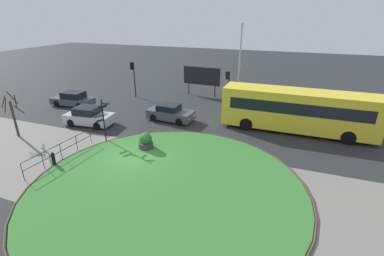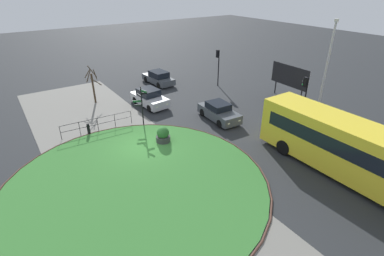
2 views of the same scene
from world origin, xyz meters
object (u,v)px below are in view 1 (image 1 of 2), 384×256
at_px(bus_yellow, 297,110).
at_px(lamppost_tall, 240,63).
at_px(car_near_lane, 89,117).
at_px(planter_near_signpost, 146,142).
at_px(traffic_light_near, 228,81).
at_px(car_trailing, 73,99).
at_px(billboard_left, 202,76).
at_px(car_far_lane, 170,113).
at_px(signpost_directional, 103,117).
at_px(traffic_light_far, 133,72).
at_px(street_tree_bare, 14,114).
at_px(bollard_foreground, 53,159).

distance_m(bus_yellow, lamppost_tall, 8.33).
distance_m(car_near_lane, planter_near_signpost, 7.11).
distance_m(car_near_lane, traffic_light_near, 13.30).
distance_m(car_trailing, planter_near_signpost, 13.14).
bearing_deg(planter_near_signpost, billboard_left, 93.39).
bearing_deg(car_far_lane, signpost_directional, -111.52).
bearing_deg(car_near_lane, traffic_light_far, 90.66).
relative_size(bus_yellow, car_far_lane, 2.78).
bearing_deg(bus_yellow, street_tree_bare, 23.79).
bearing_deg(bus_yellow, car_trailing, 2.82).
bearing_deg(bollard_foreground, street_tree_bare, 157.88).
relative_size(car_near_lane, billboard_left, 0.95).
bearing_deg(signpost_directional, planter_near_signpost, -1.19).
height_order(car_far_lane, lamppost_tall, lamppost_tall).
bearing_deg(bus_yellow, traffic_light_near, -34.31).
relative_size(car_near_lane, traffic_light_far, 1.08).
bearing_deg(car_near_lane, bus_yellow, 10.28).
height_order(billboard_left, planter_near_signpost, billboard_left).
height_order(lamppost_tall, planter_near_signpost, lamppost_tall).
xyz_separation_m(billboard_left, street_tree_bare, (-9.24, -15.76, -0.38)).
distance_m(lamppost_tall, planter_near_signpost, 13.45).
bearing_deg(lamppost_tall, bus_yellow, -43.59).
xyz_separation_m(bus_yellow, car_far_lane, (-10.20, -1.28, -1.09)).
distance_m(signpost_directional, bus_yellow, 14.54).
relative_size(signpost_directional, car_far_lane, 0.78).
xyz_separation_m(traffic_light_near, traffic_light_far, (-10.40, -0.55, 0.25)).
relative_size(bollard_foreground, traffic_light_far, 0.24).
bearing_deg(car_trailing, street_tree_bare, 97.87).
distance_m(bus_yellow, traffic_light_near, 8.13).
bearing_deg(street_tree_bare, traffic_light_near, 45.56).
bearing_deg(car_near_lane, lamppost_tall, 38.60).
bearing_deg(bus_yellow, car_far_lane, 7.40).
xyz_separation_m(bus_yellow, traffic_light_far, (-17.06, 4.03, 1.03)).
distance_m(bus_yellow, street_tree_bare, 21.27).
distance_m(bollard_foreground, car_near_lane, 6.83).
bearing_deg(traffic_light_near, street_tree_bare, 29.49).
distance_m(car_near_lane, street_tree_bare, 5.28).
distance_m(car_trailing, lamppost_tall, 17.03).
bearing_deg(traffic_light_near, car_far_lane, 42.87).
bearing_deg(bus_yellow, car_near_lane, 16.08).
bearing_deg(billboard_left, car_far_lane, -87.15).
height_order(traffic_light_near, street_tree_bare, street_tree_bare).
xyz_separation_m(bollard_foreground, planter_near_signpost, (4.15, 3.98, 0.08)).
bearing_deg(bollard_foreground, car_trailing, 127.20).
relative_size(bus_yellow, billboard_left, 2.63).
xyz_separation_m(signpost_directional, car_near_lane, (-3.30, 2.28, -1.16)).
height_order(bollard_foreground, lamppost_tall, lamppost_tall).
bearing_deg(planter_near_signpost, car_far_lane, 97.86).
relative_size(billboard_left, planter_near_signpost, 3.61).
bearing_deg(car_trailing, car_far_lane, 173.97).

